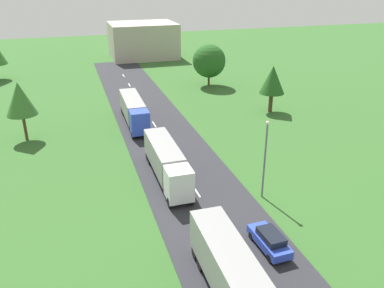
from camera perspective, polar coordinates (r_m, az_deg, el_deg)
road at (r=35.91m, az=3.39°, el=-11.08°), size 10.00×140.00×0.06m
lane_marking_centre at (r=33.10m, az=5.74°, el=-14.54°), size 0.16×121.00×0.01m
truck_lead at (r=26.81m, az=6.64°, el=-19.43°), size 2.62×13.58×3.78m
truck_second at (r=41.65m, az=-3.65°, el=-2.49°), size 2.54×12.01×3.60m
truck_third at (r=57.73m, az=-8.35°, el=4.88°), size 2.68×12.55×3.55m
car_second at (r=32.95m, az=11.06°, el=-13.35°), size 1.92×4.45×1.59m
lamppost_second at (r=38.04m, az=10.42°, el=-1.68°), size 0.36×0.36×7.93m
tree_oak at (r=76.60m, az=2.46°, el=11.80°), size 6.23×6.23×7.87m
tree_birch at (r=54.95m, az=-23.43°, el=5.95°), size 3.86×3.86×7.71m
tree_elm at (r=62.61m, az=11.46°, el=8.98°), size 3.86×3.86×7.28m
distant_building at (r=104.11m, az=-7.02°, el=14.52°), size 16.10×13.03×8.49m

